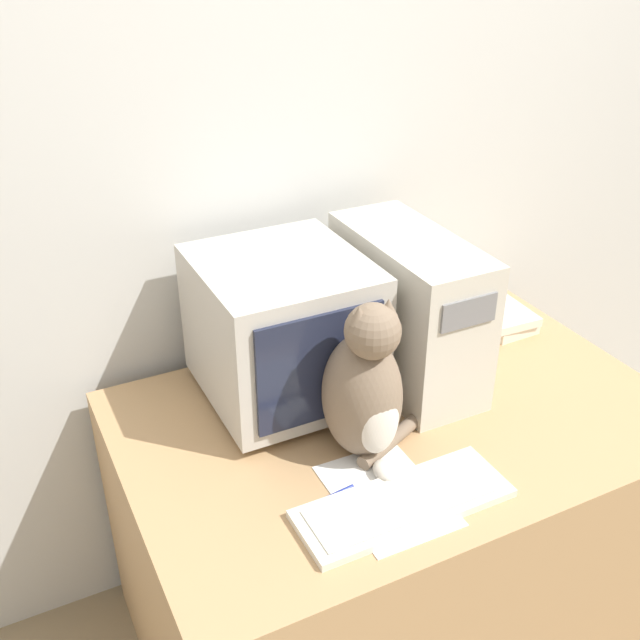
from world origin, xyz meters
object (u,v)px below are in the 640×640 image
Objects in this scene: computer_tower at (408,309)px; book_stack at (503,319)px; cat at (365,390)px; crt_monitor at (283,329)px; keyboard at (404,503)px; pen at (326,498)px.

book_stack is (0.39, 0.07, -0.16)m from computer_tower.
book_stack is (0.65, 0.31, -0.14)m from cat.
cat is at bearing -137.33° from computer_tower.
cat is at bearing -76.81° from crt_monitor.
keyboard reaches higher than pen.
cat is 2.24× the size of book_stack.
crt_monitor is 0.73m from book_stack.
keyboard is 1.16× the size of cat.
crt_monitor reaches higher than book_stack.
crt_monitor is at bearing 78.50° from pen.
pen is (-0.15, -0.10, -0.16)m from cat.
book_stack is 0.89m from pen.
cat reaches higher than crt_monitor.
cat is (-0.26, -0.24, -0.03)m from computer_tower.
keyboard is (-0.27, -0.43, -0.18)m from computer_tower.
computer_tower is 1.05× the size of keyboard.
keyboard is 0.16m from pen.
cat is (0.01, 0.19, 0.16)m from keyboard.
computer_tower is 0.54m from keyboard.
book_stack is 1.29× the size of pen.
keyboard is at bearing -95.00° from cat.
keyboard is at bearing -122.16° from computer_tower.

